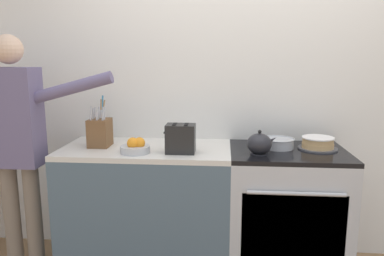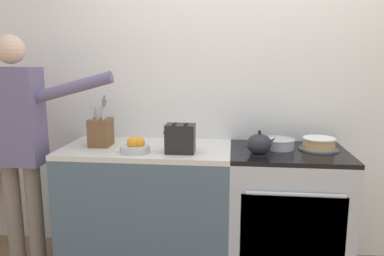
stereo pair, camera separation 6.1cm
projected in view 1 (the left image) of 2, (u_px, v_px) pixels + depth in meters
The scene contains 11 objects.
wall_back at pixel (244, 89), 2.85m from camera, with size 8.00×0.04×2.60m.
counter_cabinet at pixel (148, 207), 2.74m from camera, with size 1.19×0.62×0.91m.
stove_range at pixel (285, 212), 2.65m from camera, with size 0.79×0.65×0.91m.
layer_cake at pixel (318, 143), 2.59m from camera, with size 0.27×0.27×0.09m.
tea_kettle at pixel (260, 144), 2.45m from camera, with size 0.20×0.16×0.16m.
mixing_bowl at pixel (278, 143), 2.62m from camera, with size 0.22×0.22×0.07m.
knife_block at pixel (100, 132), 2.67m from camera, with size 0.14×0.17×0.29m.
utensil_crock at pixel (104, 130), 2.87m from camera, with size 0.10×0.10×0.34m.
fruit_bowl at pixel (135, 147), 2.49m from camera, with size 0.20×0.20×0.11m.
toaster at pixel (181, 139), 2.49m from camera, with size 0.21×0.14×0.20m.
person_baker at pixel (17, 136), 2.54m from camera, with size 0.94×0.20×1.69m.
Camera 1 is at (-0.15, -2.24, 1.54)m, focal length 35.00 mm.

